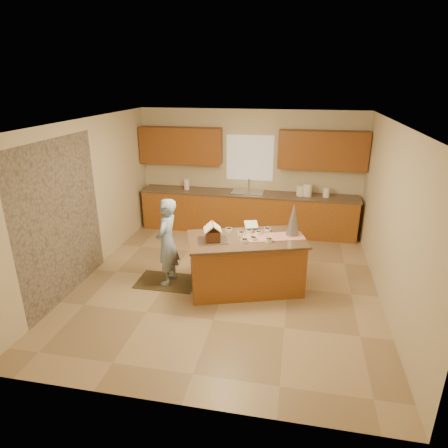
{
  "coord_description": "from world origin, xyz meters",
  "views": [
    {
      "loc": [
        1.07,
        -5.84,
        3.32
      ],
      "look_at": [
        -0.1,
        0.2,
        1.0
      ],
      "focal_mm": 31.08,
      "sensor_mm": 36.0,
      "label": 1
    }
  ],
  "objects": [
    {
      "name": "upper_cabinet_left",
      "position": [
        -1.55,
        2.57,
        1.9
      ],
      "size": [
        1.85,
        0.35,
        0.8
      ],
      "primitive_type": "cube",
      "color": "brown",
      "rests_on": "wall_back"
    },
    {
      "name": "baking_tray",
      "position": [
        -0.17,
        -0.35,
        0.92
      ],
      "size": [
        0.54,
        0.46,
        0.02
      ],
      "primitive_type": "cube",
      "rotation": [
        0.0,
        0.0,
        0.31
      ],
      "color": "silver",
      "rests_on": "island_top"
    },
    {
      "name": "rug",
      "position": [
        -1.04,
        -0.19,
        0.01
      ],
      "size": [
        1.01,
        0.66,
        0.01
      ],
      "primitive_type": "cube",
      "color": "black",
      "rests_on": "floor"
    },
    {
      "name": "island_base",
      "position": [
        0.33,
        -0.14,
        0.44
      ],
      "size": [
        1.97,
        1.4,
        0.87
      ],
      "primitive_type": "cube",
      "rotation": [
        0.0,
        0.0,
        0.31
      ],
      "color": "#A35D21",
      "rests_on": "floor"
    },
    {
      "name": "boy",
      "position": [
        -0.99,
        -0.19,
        0.76
      ],
      "size": [
        0.39,
        0.57,
        1.5
      ],
      "primitive_type": "imported",
      "rotation": [
        0.0,
        0.0,
        -1.63
      ],
      "color": "#8CA7C7",
      "rests_on": "rug"
    },
    {
      "name": "wall_back",
      "position": [
        0.0,
        2.75,
        1.35
      ],
      "size": [
        5.5,
        5.5,
        0.0
      ],
      "primitive_type": "plane",
      "color": "beige",
      "rests_on": "floor"
    },
    {
      "name": "tinsel_tree",
      "position": [
        1.05,
        0.15,
        1.18
      ],
      "size": [
        0.27,
        0.27,
        0.55
      ],
      "primitive_type": "cone",
      "rotation": [
        0.0,
        0.0,
        0.31
      ],
      "color": "silver",
      "rests_on": "island_top"
    },
    {
      "name": "canister_c",
      "position": [
        1.7,
        2.45,
        1.02
      ],
      "size": [
        0.14,
        0.14,
        0.21
      ],
      "primitive_type": "cylinder",
      "color": "white",
      "rests_on": "back_counter_top"
    },
    {
      "name": "canister_a",
      "position": [
        1.15,
        2.45,
        1.03
      ],
      "size": [
        0.16,
        0.16,
        0.23
      ],
      "primitive_type": "cylinder",
      "color": "white",
      "rests_on": "back_counter_top"
    },
    {
      "name": "gingerbread_house",
      "position": [
        -0.17,
        -0.35,
        1.04
      ],
      "size": [
        0.34,
        0.35,
        0.28
      ],
      "color": "#592A17",
      "rests_on": "baking_tray"
    },
    {
      "name": "paper_towel",
      "position": [
        -1.41,
        2.45,
        1.04
      ],
      "size": [
        0.11,
        0.11,
        0.25
      ],
      "primitive_type": "cylinder",
      "color": "white",
      "rests_on": "back_counter_top"
    },
    {
      "name": "back_counter_top",
      "position": [
        0.0,
        2.45,
        0.9
      ],
      "size": [
        4.85,
        0.63,
        0.04
      ],
      "primitive_type": "cube",
      "color": "brown",
      "rests_on": "back_counter_base"
    },
    {
      "name": "stone_accent",
      "position": [
        -2.48,
        -0.8,
        1.25
      ],
      "size": [
        0.0,
        2.5,
        2.5
      ],
      "primitive_type": "plane",
      "rotation": [
        1.57,
        0.0,
        1.57
      ],
      "color": "gray",
      "rests_on": "wall_left"
    },
    {
      "name": "window_curtain",
      "position": [
        0.0,
        2.72,
        1.65
      ],
      "size": [
        1.05,
        0.03,
        1.0
      ],
      "primitive_type": "cube",
      "color": "white",
      "rests_on": "wall_back"
    },
    {
      "name": "table_runner",
      "position": [
        0.75,
        0.0,
        0.91
      ],
      "size": [
        1.05,
        0.65,
        0.01
      ],
      "primitive_type": "cube",
      "rotation": [
        0.0,
        0.0,
        0.31
      ],
      "color": "#B51C0C",
      "rests_on": "island_top"
    },
    {
      "name": "wall_front",
      "position": [
        0.0,
        -2.75,
        1.35
      ],
      "size": [
        5.5,
        5.5,
        0.0
      ],
      "primitive_type": "plane",
      "color": "beige",
      "rests_on": "floor"
    },
    {
      "name": "upper_cabinet_right",
      "position": [
        1.55,
        2.57,
        1.9
      ],
      "size": [
        1.85,
        0.35,
        0.8
      ],
      "primitive_type": "cube",
      "color": "brown",
      "rests_on": "wall_back"
    },
    {
      "name": "sink",
      "position": [
        0.0,
        2.45,
        0.89
      ],
      "size": [
        0.7,
        0.45,
        0.12
      ],
      "primitive_type": "cube",
      "color": "silver",
      "rests_on": "back_counter_top"
    },
    {
      "name": "ceiling",
      "position": [
        0.0,
        0.0,
        2.7
      ],
      "size": [
        5.5,
        5.5,
        0.0
      ],
      "primitive_type": "plane",
      "color": "silver",
      "rests_on": "floor"
    },
    {
      "name": "back_counter_base",
      "position": [
        0.0,
        2.45,
        0.44
      ],
      "size": [
        4.8,
        0.6,
        0.88
      ],
      "primitive_type": "cube",
      "color": "#A35D21",
      "rests_on": "floor"
    },
    {
      "name": "wall_right",
      "position": [
        2.5,
        0.0,
        1.35
      ],
      "size": [
        5.5,
        5.5,
        0.0
      ],
      "primitive_type": "plane",
      "color": "beige",
      "rests_on": "floor"
    },
    {
      "name": "candy_bowls",
      "position": [
        0.4,
        -0.03,
        0.94
      ],
      "size": [
        0.82,
        0.65,
        0.05
      ],
      "color": "red",
      "rests_on": "island_top"
    },
    {
      "name": "cookbook",
      "position": [
        0.35,
        0.27,
        1.0
      ],
      "size": [
        0.26,
        0.23,
        0.09
      ],
      "primitive_type": "cube",
      "rotation": [
        -1.13,
        0.0,
        0.31
      ],
      "color": "white",
      "rests_on": "island_top"
    },
    {
      "name": "floor",
      "position": [
        0.0,
        0.0,
        0.0
      ],
      "size": [
        5.5,
        5.5,
        0.0
      ],
      "primitive_type": "plane",
      "color": "tan",
      "rests_on": "ground"
    },
    {
      "name": "wall_left",
      "position": [
        -2.5,
        0.0,
        1.35
      ],
      "size": [
        5.5,
        5.5,
        0.0
      ],
      "primitive_type": "plane",
      "color": "beige",
      "rests_on": "floor"
    },
    {
      "name": "island_top",
      "position": [
        0.33,
        -0.14,
        0.89
      ],
      "size": [
        2.07,
        1.5,
        0.04
      ],
      "primitive_type": "cube",
      "rotation": [
        0.0,
        0.0,
        0.31
      ],
      "color": "brown",
      "rests_on": "island_base"
    },
    {
      "name": "canister_b",
      "position": [
        1.31,
        2.45,
        1.05
      ],
      "size": [
        0.18,
        0.18,
        0.27
      ],
      "primitive_type": "cylinder",
      "color": "white",
      "rests_on": "back_counter_top"
    },
    {
      "name": "faucet",
      "position": [
        0.0,
        2.63,
        1.06
      ],
      "size": [
        0.03,
        0.03,
        0.28
      ],
      "primitive_type": "cylinder",
      "color": "silver",
      "rests_on": "back_counter_top"
    }
  ]
}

